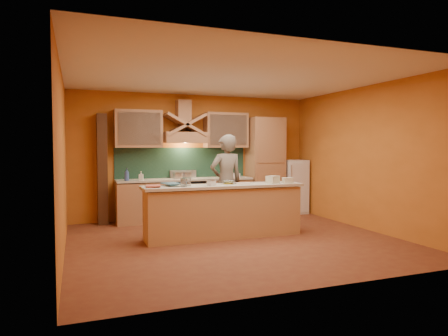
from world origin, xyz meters
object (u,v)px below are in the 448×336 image
object	(u,v)px
stove	(186,200)
kitchen_scale	(211,183)
mixing_bowl	(228,182)
fridge	(293,186)
person	(226,182)

from	to	relation	value
stove	kitchen_scale	world-z (taller)	kitchen_scale
kitchen_scale	mixing_bowl	size ratio (longest dim) A/B	0.47
fridge	mixing_bowl	world-z (taller)	fridge
stove	person	bearing A→B (deg)	-68.75
person	mixing_bowl	xyz separation A→B (m)	(-0.16, -0.54, 0.05)
kitchen_scale	person	bearing A→B (deg)	35.87
mixing_bowl	stove	bearing A→B (deg)	100.29
fridge	person	xyz separation A→B (m)	(-2.21, -1.25, 0.28)
mixing_bowl	kitchen_scale	bearing A→B (deg)	-149.46
stove	person	world-z (taller)	person
stove	mixing_bowl	xyz separation A→B (m)	(0.32, -1.79, 0.53)
stove	kitchen_scale	size ratio (longest dim) A/B	7.77
person	mixing_bowl	distance (m)	0.56
fridge	person	distance (m)	2.56
stove	fridge	xyz separation A→B (m)	(2.70, 0.00, 0.20)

